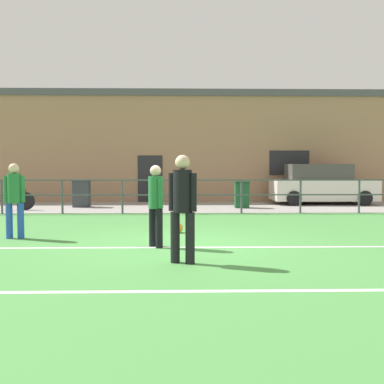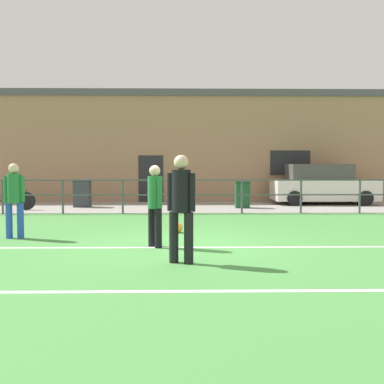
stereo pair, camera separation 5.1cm
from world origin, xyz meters
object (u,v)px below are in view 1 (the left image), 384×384
object	(u,v)px
player_striker	(14,196)
soccer_ball_match	(178,228)
bicycle_parked_0	(2,201)
player_winger	(156,201)
spectator_child	(172,189)
parked_car_red	(321,185)
trash_bin_0	(82,193)
trash_bin_1	(242,194)
player_goalkeeper	(183,202)

from	to	relation	value
player_striker	soccer_ball_match	distance (m)	3.69
soccer_ball_match	bicycle_parked_0	bearing A→B (deg)	138.97
player_winger	soccer_ball_match	bearing A→B (deg)	-49.29
spectator_child	parked_car_red	size ratio (longest dim) A/B	0.27
player_winger	spectator_child	xyz separation A→B (m)	(0.09, 10.14, -0.24)
player_winger	soccer_ball_match	world-z (taller)	player_winger
soccer_ball_match	player_winger	bearing A→B (deg)	-102.29
player_striker	trash_bin_0	xyz separation A→B (m)	(-0.29, 7.54, -0.36)
spectator_child	parked_car_red	world-z (taller)	parked_car_red
soccer_ball_match	trash_bin_1	world-z (taller)	trash_bin_1
trash_bin_0	bicycle_parked_0	bearing A→B (deg)	-154.63
soccer_ball_match	trash_bin_0	world-z (taller)	trash_bin_0
player_goalkeeper	bicycle_parked_0	size ratio (longest dim) A/B	0.74
soccer_ball_match	trash_bin_1	bearing A→B (deg)	69.37
parked_car_red	trash_bin_1	distance (m)	4.00
parked_car_red	trash_bin_0	xyz separation A→B (m)	(-9.79, -1.22, -0.25)
player_goalkeeper	trash_bin_0	world-z (taller)	player_goalkeeper
parked_car_red	player_goalkeeper	bearing A→B (deg)	-117.40
trash_bin_1	soccer_ball_match	bearing A→B (deg)	-110.63
soccer_ball_match	trash_bin_0	distance (m)	7.79
spectator_child	bicycle_parked_0	world-z (taller)	spectator_child
player_winger	parked_car_red	world-z (taller)	parked_car_red
parked_car_red	player_striker	bearing A→B (deg)	-137.31
player_striker	soccer_ball_match	size ratio (longest dim) A/B	6.81
player_striker	player_winger	size ratio (longest dim) A/B	1.03
soccer_ball_match	bicycle_parked_0	size ratio (longest dim) A/B	0.10
player_striker	spectator_child	size ratio (longest dim) A/B	1.44
spectator_child	trash_bin_1	bearing A→B (deg)	129.94
spectator_child	bicycle_parked_0	size ratio (longest dim) A/B	0.49
bicycle_parked_0	trash_bin_0	bearing A→B (deg)	25.37
soccer_ball_match	parked_car_red	bearing A→B (deg)	53.26
bicycle_parked_0	trash_bin_0	world-z (taller)	trash_bin_0
soccer_ball_match	parked_car_red	distance (m)	10.01
spectator_child	bicycle_parked_0	distance (m)	6.66
player_goalkeeper	soccer_ball_match	distance (m)	3.42
player_goalkeeper	trash_bin_1	xyz separation A→B (m)	(2.26, 9.61, -0.45)
player_goalkeeper	player_striker	size ratio (longest dim) A/B	1.06
player_striker	parked_car_red	world-z (taller)	parked_car_red
player_goalkeeper	parked_car_red	xyz separation A→B (m)	(5.87, 11.32, -0.17)
parked_car_red	player_winger	bearing A→B (deg)	-122.88
parked_car_red	trash_bin_0	size ratio (longest dim) A/B	3.92
player_goalkeeper	player_striker	bearing A→B (deg)	-13.60
spectator_child	trash_bin_1	distance (m)	3.34
soccer_ball_match	bicycle_parked_0	xyz separation A→B (m)	(-6.39, 5.56, 0.24)
spectator_child	trash_bin_1	xyz separation A→B (m)	(2.69, -1.98, -0.13)
soccer_ball_match	player_striker	bearing A→B (deg)	-167.88
player_striker	trash_bin_1	bearing A→B (deg)	46.49
trash_bin_0	soccer_ball_match	bearing A→B (deg)	-60.63
spectator_child	trash_bin_1	world-z (taller)	spectator_child
parked_car_red	spectator_child	bearing A→B (deg)	177.58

